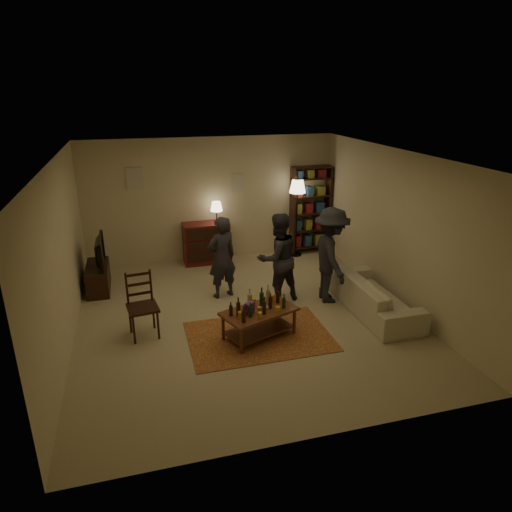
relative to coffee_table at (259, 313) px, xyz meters
name	(u,v)px	position (x,y,z in m)	size (l,w,h in m)	color
floor	(245,316)	(-0.03, 0.72, -0.41)	(6.00, 6.00, 0.00)	#C6B793
room_shell	(181,180)	(-0.68, 3.70, 1.40)	(6.00, 6.00, 6.00)	beige
rug	(259,336)	(0.01, 0.00, -0.40)	(2.20, 1.50, 0.01)	maroon
coffee_table	(259,313)	(0.00, 0.00, 0.00)	(1.27, 0.97, 0.80)	brown
dining_chair	(141,302)	(-1.72, 0.57, 0.15)	(0.51, 0.51, 1.05)	black
tv_stand	(98,271)	(-2.48, 2.52, -0.02)	(0.40, 1.00, 1.06)	black
dresser	(207,242)	(-0.23, 3.43, 0.07)	(1.00, 0.50, 1.36)	maroon
bookshelf	(310,209)	(2.21, 3.50, 0.62)	(0.90, 0.34, 2.02)	black
floor_lamp	(297,192)	(1.83, 3.33, 1.09)	(0.36, 0.36, 1.76)	black
sofa	(374,295)	(2.17, 0.32, -0.11)	(2.08, 0.81, 0.61)	beige
person_left	(222,257)	(-0.24, 1.61, 0.36)	(0.56, 0.37, 1.54)	#292830
person_right	(278,258)	(0.68, 1.19, 0.41)	(0.80, 0.62, 1.64)	#2B2A32
person_by_sofa	(331,255)	(1.59, 0.94, 0.46)	(1.12, 0.64, 1.74)	#23242A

